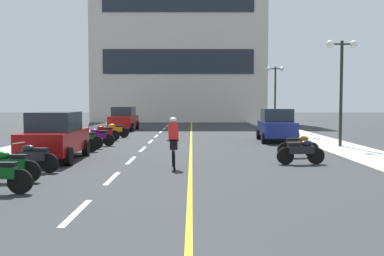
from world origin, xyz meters
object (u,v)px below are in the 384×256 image
(parked_car_mid, at_px, (278,125))
(motorcycle_5, at_px, (35,157))
(parked_car_far, at_px, (125,118))
(motorcycle_6, at_px, (303,151))
(motorcycle_9, at_px, (86,139))
(motorcycle_11, at_px, (106,133))
(street_lamp_mid, at_px, (343,68))
(cyclist_rider, at_px, (175,142))
(street_lamp_far, at_px, (277,83))
(motorcycle_10, at_px, (99,136))
(motorcycle_12, at_px, (116,130))
(motorcycle_4, at_px, (11,165))
(motorcycle_7, at_px, (300,146))
(parked_car_near, at_px, (57,136))
(motorcycle_8, at_px, (80,142))

(parked_car_mid, height_order, motorcycle_5, parked_car_mid)
(parked_car_far, distance_m, motorcycle_5, 20.73)
(motorcycle_6, height_order, motorcycle_9, same)
(motorcycle_5, height_order, motorcycle_11, same)
(street_lamp_mid, height_order, cyclist_rider, street_lamp_mid)
(street_lamp_far, xyz_separation_m, motorcycle_10, (-11.51, -14.42, -3.29))
(motorcycle_12, xyz_separation_m, cyclist_rider, (4.13, -12.80, 0.41))
(street_lamp_far, height_order, parked_car_far, street_lamp_far)
(motorcycle_4, distance_m, motorcycle_6, 9.50)
(street_lamp_mid, distance_m, motorcycle_9, 12.41)
(street_lamp_far, bearing_deg, motorcycle_6, -98.02)
(parked_car_far, relative_size, motorcycle_11, 2.51)
(parked_car_mid, relative_size, motorcycle_7, 2.52)
(motorcycle_11, bearing_deg, parked_car_mid, -1.53)
(motorcycle_4, relative_size, motorcycle_5, 1.02)
(cyclist_rider, bearing_deg, parked_car_near, 155.12)
(motorcycle_6, distance_m, motorcycle_8, 9.53)
(motorcycle_5, xyz_separation_m, motorcycle_7, (9.18, 3.70, 0.00))
(street_lamp_mid, xyz_separation_m, parked_car_mid, (-2.27, 3.89, -2.84))
(parked_car_mid, height_order, motorcycle_9, parked_car_mid)
(street_lamp_far, distance_m, parked_car_far, 12.59)
(parked_car_mid, xyz_separation_m, motorcycle_4, (-9.68, -12.74, -0.44))
(parked_car_near, height_order, motorcycle_9, parked_car_near)
(motorcycle_4, xyz_separation_m, motorcycle_10, (0.28, 10.19, 0.00))
(motorcycle_9, distance_m, motorcycle_10, 1.47)
(motorcycle_8, bearing_deg, parked_car_mid, 29.63)
(motorcycle_8, distance_m, motorcycle_12, 8.11)
(parked_car_mid, bearing_deg, motorcycle_12, 164.48)
(parked_car_far, distance_m, motorcycle_7, 19.50)
(motorcycle_12, bearing_deg, motorcycle_5, -90.91)
(parked_car_mid, height_order, motorcycle_10, parked_car_mid)
(street_lamp_mid, xyz_separation_m, motorcycle_11, (-11.90, 4.15, -3.28))
(motorcycle_7, height_order, motorcycle_10, same)
(parked_car_near, relative_size, motorcycle_11, 2.50)
(motorcycle_10, xyz_separation_m, motorcycle_11, (-0.23, 2.81, 0.00))
(parked_car_mid, bearing_deg, street_lamp_mid, -59.81)
(motorcycle_7, bearing_deg, street_lamp_far, 82.29)
(parked_car_mid, height_order, parked_car_far, same)
(parked_car_far, xyz_separation_m, cyclist_rider, (4.68, -19.98, -0.03))
(motorcycle_4, relative_size, cyclist_rider, 0.96)
(street_lamp_mid, relative_size, motorcycle_5, 2.96)
(motorcycle_5, height_order, motorcycle_9, same)
(motorcycle_5, distance_m, motorcycle_12, 13.55)
(motorcycle_7, height_order, motorcycle_8, same)
(street_lamp_mid, bearing_deg, cyclist_rider, -140.32)
(parked_car_mid, relative_size, motorcycle_5, 2.57)
(parked_car_far, height_order, motorcycle_11, parked_car_far)
(street_lamp_mid, height_order, motorcycle_7, street_lamp_mid)
(motorcycle_4, bearing_deg, parked_car_near, 92.08)
(motorcycle_6, bearing_deg, cyclist_rider, -167.66)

